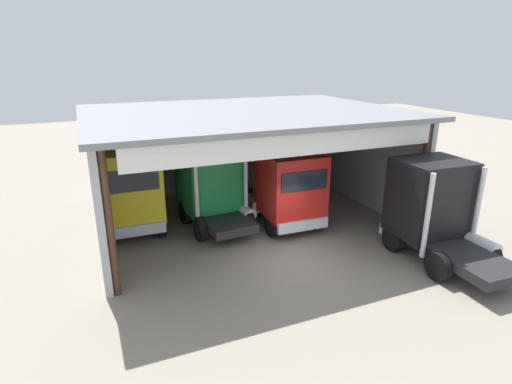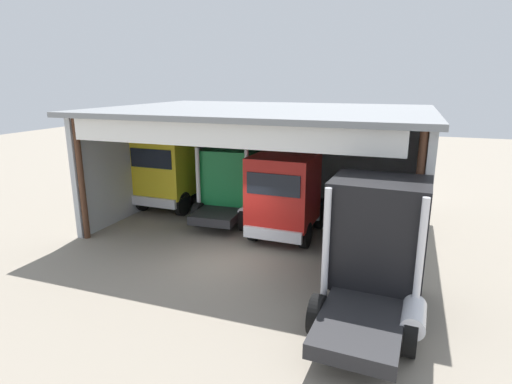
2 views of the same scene
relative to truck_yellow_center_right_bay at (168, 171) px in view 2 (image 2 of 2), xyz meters
name	(u,v)px [view 2 (image 2 of 2)]	position (x,y,z in m)	size (l,w,h in m)	color
ground_plane	(224,261)	(5.13, -4.76, -1.94)	(80.00, 80.00, 0.00)	gray
workshop_shed	(273,142)	(5.13, 0.73, 1.56)	(13.41, 10.04, 5.07)	#ADB2B7
truck_yellow_center_right_bay	(168,171)	(0.00, 0.00, 0.00)	(2.73, 4.35, 3.70)	yellow
truck_green_center_bay	(232,182)	(3.53, -0.30, -0.19)	(2.81, 4.55, 3.45)	#197F3D
truck_red_center_left_bay	(285,194)	(6.47, -1.78, -0.14)	(2.58, 5.00, 3.64)	red
truck_black_yard_outside	(376,247)	(10.31, -6.35, -0.07)	(2.73, 5.06, 3.66)	black
oil_drum	(378,198)	(9.72, 3.94, -1.50)	(0.58, 0.58, 0.89)	#194CB2
tool_cart	(363,198)	(8.99, 3.55, -1.44)	(0.90, 0.60, 1.00)	#1E59A5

